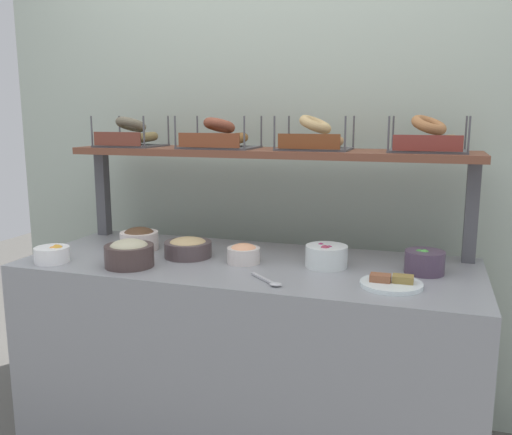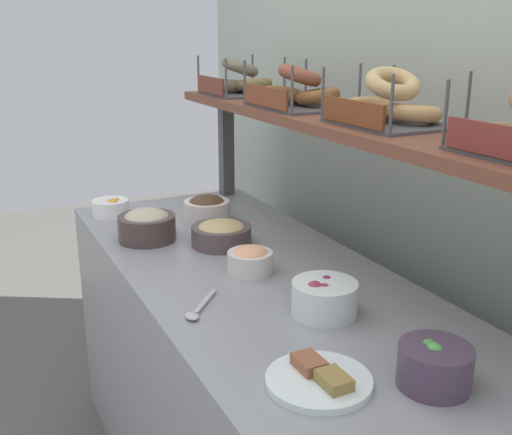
# 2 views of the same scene
# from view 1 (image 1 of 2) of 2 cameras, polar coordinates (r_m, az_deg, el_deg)

# --- Properties ---
(back_wall) EXTENTS (2.98, 0.06, 2.40)m
(back_wall) POSITION_cam_1_polar(r_m,az_deg,el_deg) (2.63, 3.02, 5.78)
(back_wall) COLOR #A8B6A6
(back_wall) RESTS_ON ground_plane
(deli_counter) EXTENTS (1.78, 0.70, 0.85)m
(deli_counter) POSITION_cam_1_polar(r_m,az_deg,el_deg) (2.32, -0.84, -14.86)
(deli_counter) COLOR gray
(deli_counter) RESTS_ON ground_plane
(shelf_riser_left) EXTENTS (0.05, 0.05, 0.40)m
(shelf_riser_left) POSITION_cam_1_polar(r_m,az_deg,el_deg) (2.73, -15.72, 2.42)
(shelf_riser_left) COLOR #4C4C51
(shelf_riser_left) RESTS_ON deli_counter
(shelf_riser_right) EXTENTS (0.05, 0.05, 0.40)m
(shelf_riser_right) POSITION_cam_1_polar(r_m,az_deg,el_deg) (2.28, 21.63, 0.51)
(shelf_riser_right) COLOR #4C4C51
(shelf_riser_right) RESTS_ON deli_counter
(upper_shelf) EXTENTS (1.74, 0.32, 0.03)m
(upper_shelf) POSITION_cam_1_polar(r_m,az_deg,el_deg) (2.35, 1.25, 6.81)
(upper_shelf) COLOR brown
(upper_shelf) RESTS_ON shelf_riser_left
(bowl_lox_spread) EXTENTS (0.13, 0.13, 0.08)m
(bowl_lox_spread) POSITION_cam_1_polar(r_m,az_deg,el_deg) (2.14, -1.31, -3.77)
(bowl_lox_spread) COLOR silver
(bowl_lox_spread) RESTS_ON deli_counter
(bowl_chocolate_spread) EXTENTS (0.16, 0.16, 0.10)m
(bowl_chocolate_spread) POSITION_cam_1_polar(r_m,az_deg,el_deg) (2.41, -12.12, -2.15)
(bowl_chocolate_spread) COLOR white
(bowl_chocolate_spread) RESTS_ON deli_counter
(bowl_veggie_mix) EXTENTS (0.14, 0.14, 0.09)m
(bowl_veggie_mix) POSITION_cam_1_polar(r_m,az_deg,el_deg) (2.09, 17.21, -4.41)
(bowl_veggie_mix) COLOR #4E3C51
(bowl_veggie_mix) RESTS_ON deli_counter
(bowl_hummus) EXTENTS (0.19, 0.19, 0.08)m
(bowl_hummus) POSITION_cam_1_polar(r_m,az_deg,el_deg) (2.25, -7.11, -3.10)
(bowl_hummus) COLOR #504143
(bowl_hummus) RESTS_ON deli_counter
(bowl_fruit_salad) EXTENTS (0.14, 0.14, 0.07)m
(bowl_fruit_salad) POSITION_cam_1_polar(r_m,az_deg,el_deg) (2.30, -20.53, -3.61)
(bowl_fruit_salad) COLOR white
(bowl_fruit_salad) RESTS_ON deli_counter
(bowl_tuna_salad) EXTENTS (0.19, 0.19, 0.11)m
(bowl_tuna_salad) POSITION_cam_1_polar(r_m,az_deg,el_deg) (2.15, -13.13, -3.64)
(bowl_tuna_salad) COLOR #473635
(bowl_tuna_salad) RESTS_ON deli_counter
(bowl_beet_salad) EXTENTS (0.16, 0.16, 0.09)m
(bowl_beet_salad) POSITION_cam_1_polar(r_m,az_deg,el_deg) (2.11, 7.37, -3.99)
(bowl_beet_salad) COLOR white
(bowl_beet_salad) RESTS_ON deli_counter
(serving_plate_white) EXTENTS (0.21, 0.21, 0.04)m
(serving_plate_white) POSITION_cam_1_polar(r_m,az_deg,el_deg) (1.92, 13.98, -6.68)
(serving_plate_white) COLOR white
(serving_plate_white) RESTS_ON deli_counter
(serving_spoon_near_plate) EXTENTS (0.14, 0.13, 0.01)m
(serving_spoon_near_plate) POSITION_cam_1_polar(r_m,az_deg,el_deg) (1.89, 1.43, -6.71)
(serving_spoon_near_plate) COLOR #B7B7BC
(serving_spoon_near_plate) RESTS_ON deli_counter
(bagel_basket_poppy) EXTENTS (0.28, 0.24, 0.14)m
(bagel_basket_poppy) POSITION_cam_1_polar(r_m,az_deg,el_deg) (2.60, -12.99, 8.29)
(bagel_basket_poppy) COLOR #4C4C51
(bagel_basket_poppy) RESTS_ON upper_shelf
(bagel_basket_cinnamon_raisin) EXTENTS (0.32, 0.26, 0.14)m
(bagel_basket_cinnamon_raisin) POSITION_cam_1_polar(r_m,az_deg,el_deg) (2.40, -3.93, 8.35)
(bagel_basket_cinnamon_raisin) COLOR #4C4C51
(bagel_basket_cinnamon_raisin) RESTS_ON upper_shelf
(bagel_basket_sesame) EXTENTS (0.30, 0.25, 0.15)m
(bagel_basket_sesame) POSITION_cam_1_polar(r_m,az_deg,el_deg) (2.30, 6.13, 8.26)
(bagel_basket_sesame) COLOR #4C4C51
(bagel_basket_sesame) RESTS_ON upper_shelf
(bagel_basket_everything) EXTENTS (0.30, 0.26, 0.15)m
(bagel_basket_everything) POSITION_cam_1_polar(r_m,az_deg,el_deg) (2.26, 17.51, 7.78)
(bagel_basket_everything) COLOR #4C4C51
(bagel_basket_everything) RESTS_ON upper_shelf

